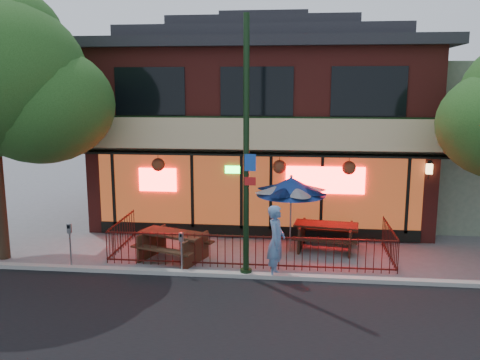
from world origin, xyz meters
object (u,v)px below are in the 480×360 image
at_px(parking_meter_near, 181,246).
at_px(street_light, 246,164).
at_px(picnic_table_right, 326,233).
at_px(parking_meter_far, 70,238).
at_px(pedestrian, 276,241).
at_px(patio_umbrella, 291,186).
at_px(picnic_table_left, 173,242).

bearing_deg(parking_meter_near, street_light, -0.08).
distance_m(picnic_table_right, parking_meter_far, 7.80).
bearing_deg(pedestrian, parking_meter_near, 97.96).
height_order(pedestrian, parking_meter_near, pedestrian).
bearing_deg(street_light, parking_meter_near, 179.92).
xyz_separation_m(street_light, patio_umbrella, (1.19, 2.29, -1.04)).
bearing_deg(patio_umbrella, picnic_table_right, 14.62).
xyz_separation_m(picnic_table_right, parking_meter_far, (-7.36, -2.58, 0.35)).
xyz_separation_m(pedestrian, parking_meter_far, (-5.86, -0.05, -0.09)).
relative_size(pedestrian, parking_meter_near, 1.70).
bearing_deg(parking_meter_far, street_light, -0.03).
height_order(parking_meter_near, parking_meter_far, parking_meter_far).
distance_m(picnic_table_left, patio_umbrella, 4.00).
bearing_deg(parking_meter_far, patio_umbrella, 20.16).
xyz_separation_m(street_light, parking_meter_far, (-5.04, 0.00, -2.24)).
height_order(picnic_table_left, picnic_table_right, picnic_table_left).
distance_m(street_light, parking_meter_far, 5.51).
distance_m(picnic_table_left, parking_meter_far, 2.96).
bearing_deg(picnic_table_right, patio_umbrella, -165.38).
height_order(picnic_table_left, patio_umbrella, patio_umbrella).
distance_m(picnic_table_right, parking_meter_near, 4.88).
bearing_deg(picnic_table_left, patio_umbrella, 18.71).
distance_m(street_light, pedestrian, 2.29).
relative_size(patio_umbrella, parking_meter_near, 2.09).
xyz_separation_m(street_light, picnic_table_left, (-2.31, 1.10, -2.58)).
bearing_deg(picnic_table_right, pedestrian, -120.68).
distance_m(picnic_table_right, patio_umbrella, 1.94).
bearing_deg(pedestrian, picnic_table_right, -23.81).
height_order(pedestrian, parking_meter_far, pedestrian).
distance_m(pedestrian, parking_meter_far, 5.86).
bearing_deg(parking_meter_near, parking_meter_far, -180.00).
relative_size(street_light, pedestrian, 3.48).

